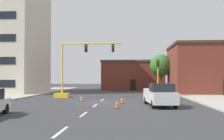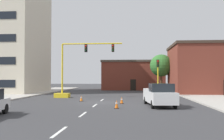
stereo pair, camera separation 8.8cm
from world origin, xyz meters
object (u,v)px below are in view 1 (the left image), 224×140
at_px(tree_right_far, 161,66).
at_px(traffic_light_pole_right, 158,70).
at_px(pickup_truck_white, 160,95).
at_px(traffic_cone_roadside_a, 117,104).
at_px(traffic_cone_roadside_b, 81,98).
at_px(traffic_signal_gantry, 70,80).
at_px(traffic_cone_roadside_c, 122,100).

bearing_deg(tree_right_far, traffic_light_pole_right, -98.69).
distance_m(traffic_light_pole_right, pickup_truck_white, 10.49).
distance_m(traffic_cone_roadside_a, traffic_cone_roadside_b, 7.21).
bearing_deg(traffic_cone_roadside_b, traffic_light_pole_right, 35.59).
xyz_separation_m(traffic_signal_gantry, pickup_truck_white, (10.06, -8.74, -1.23)).
bearing_deg(traffic_cone_roadside_a, tree_right_far, 75.02).
height_order(traffic_signal_gantry, pickup_truck_white, traffic_signal_gantry).
relative_size(tree_right_far, traffic_cone_roadside_b, 10.61).
bearing_deg(traffic_cone_roadside_b, traffic_cone_roadside_c, -25.62).
bearing_deg(pickup_truck_white, traffic_cone_roadside_c, 150.88).
bearing_deg(traffic_signal_gantry, traffic_cone_roadside_a, -59.01).
relative_size(traffic_signal_gantry, tree_right_far, 1.29).
xyz_separation_m(tree_right_far, traffic_cone_roadside_c, (-6.07, -19.80, -4.29)).
distance_m(tree_right_far, pickup_truck_white, 22.14).
xyz_separation_m(traffic_signal_gantry, traffic_cone_roadside_a, (6.45, -10.74, -1.87)).
height_order(traffic_light_pole_right, traffic_cone_roadside_a, traffic_light_pole_right).
bearing_deg(traffic_cone_roadside_c, traffic_light_pole_right, 62.49).
bearing_deg(traffic_cone_roadside_c, tree_right_far, 72.96).
xyz_separation_m(traffic_signal_gantry, tree_right_far, (12.78, 12.93, 2.40)).
bearing_deg(tree_right_far, traffic_cone_roadside_b, -120.43).
height_order(traffic_light_pole_right, traffic_cone_roadside_c, traffic_light_pole_right).
distance_m(pickup_truck_white, traffic_cone_roadside_b, 8.67).
bearing_deg(tree_right_far, pickup_truck_white, -97.15).
distance_m(pickup_truck_white, traffic_cone_roadside_c, 3.89).
xyz_separation_m(traffic_cone_roadside_a, traffic_cone_roadside_b, (-4.08, 5.95, -0.03)).
bearing_deg(pickup_truck_white, traffic_signal_gantry, 139.02).
xyz_separation_m(traffic_light_pole_right, traffic_cone_roadside_c, (-4.31, -8.27, -3.21)).
relative_size(traffic_signal_gantry, traffic_cone_roadside_b, 13.65).
bearing_deg(traffic_cone_roadside_a, pickup_truck_white, 28.96).
relative_size(traffic_signal_gantry, pickup_truck_white, 1.51).
bearing_deg(traffic_signal_gantry, traffic_cone_roadside_b, -63.68).
bearing_deg(pickup_truck_white, tree_right_far, 82.85).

